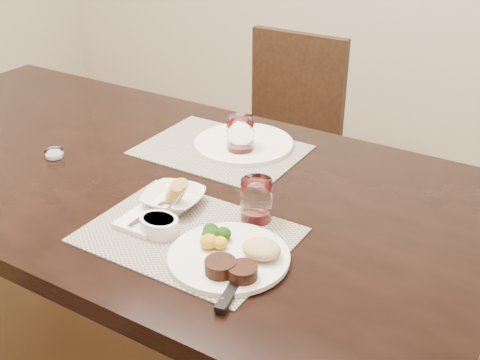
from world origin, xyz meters
The scene contains 13 objects.
dining_table centered at (0.00, 0.00, 0.67)m, with size 2.00×1.00×0.75m.
chair_far centered at (0.00, 0.93, 0.50)m, with size 0.42×0.42×0.90m.
placemat_near centered at (0.35, -0.21, 0.75)m, with size 0.46×0.34×0.00m, color gray.
placemat_far centered at (0.16, 0.21, 0.75)m, with size 0.46×0.34×0.00m, color gray.
dinner_plate centered at (0.49, -0.25, 0.77)m, with size 0.26×0.26×0.05m.
napkin_fork centered at (0.23, -0.19, 0.76)m, with size 0.10×0.18×0.02m.
steak_knife centered at (0.55, -0.32, 0.76)m, with size 0.05×0.26×0.01m.
cracker_bowl centered at (0.24, -0.12, 0.77)m, with size 0.17×0.17×0.07m.
sauce_ramekin centered at (0.29, -0.24, 0.78)m, with size 0.10×0.14×0.08m.
wine_glass_near centered at (0.44, -0.07, 0.80)m, with size 0.07×0.07×0.10m.
far_plate centered at (0.20, 0.27, 0.76)m, with size 0.30×0.30×0.01m, color white.
wine_glass_far centered at (0.22, 0.22, 0.80)m, with size 0.08×0.08×0.11m.
salt_cellar centered at (-0.22, -0.08, 0.76)m, with size 0.05×0.05×0.02m.
Camera 1 is at (1.05, -1.13, 1.51)m, focal length 45.00 mm.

